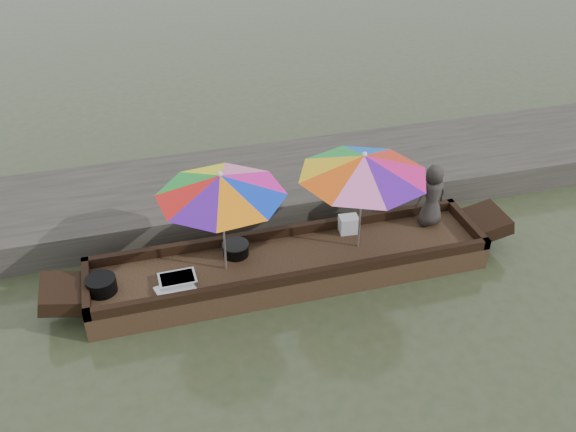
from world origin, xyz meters
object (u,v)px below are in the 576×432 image
object	(u,v)px
charcoal_grill	(236,250)
cooking_pot	(101,285)
vendor	(432,195)
tray_crayfish	(177,280)
supply_bag	(349,224)
boat_hull	(290,267)
umbrella_bow	(223,223)
tray_scallop	(176,290)
umbrella_stern	(361,201)

from	to	relation	value
charcoal_grill	cooking_pot	bearing A→B (deg)	-170.60
charcoal_grill	vendor	world-z (taller)	vendor
tray_crayfish	supply_bag	size ratio (longest dim) A/B	1.80
charcoal_grill	vendor	size ratio (longest dim) A/B	0.36
boat_hull	umbrella_bow	distance (m)	1.33
cooking_pot	charcoal_grill	bearing A→B (deg)	9.40
tray_crayfish	charcoal_grill	xyz separation A→B (m)	(0.89, 0.41, 0.04)
tray_scallop	supply_bag	xyz separation A→B (m)	(2.70, 0.71, 0.10)
tray_scallop	umbrella_bow	bearing A→B (deg)	23.20
tray_scallop	umbrella_stern	world-z (taller)	umbrella_stern
vendor	supply_bag	bearing A→B (deg)	-12.54
boat_hull	supply_bag	bearing A→B (deg)	20.71
tray_crayfish	umbrella_stern	bearing A→B (deg)	2.77
tray_crayfish	supply_bag	world-z (taller)	supply_bag
vendor	umbrella_stern	distance (m)	1.32
vendor	umbrella_bow	bearing A→B (deg)	-2.38
tray_scallop	vendor	world-z (taller)	vendor
tray_crayfish	tray_scallop	distance (m)	0.20
charcoal_grill	vendor	distance (m)	3.06
umbrella_stern	tray_crayfish	bearing A→B (deg)	-177.23
charcoal_grill	supply_bag	xyz separation A→B (m)	(1.76, 0.11, 0.04)
charcoal_grill	umbrella_bow	world-z (taller)	umbrella_bow
cooking_pot	umbrella_stern	xyz separation A→B (m)	(3.65, 0.03, 0.67)
supply_bag	umbrella_bow	distance (m)	2.10
supply_bag	vendor	bearing A→B (deg)	-5.40
umbrella_stern	charcoal_grill	bearing A→B (deg)	171.02
tray_crayfish	supply_bag	xyz separation A→B (m)	(2.65, 0.52, 0.09)
tray_crayfish	vendor	world-z (taller)	vendor
charcoal_grill	tray_scallop	bearing A→B (deg)	-147.61
charcoal_grill	supply_bag	size ratio (longest dim) A/B	1.31
supply_bag	cooking_pot	bearing A→B (deg)	-173.39
umbrella_bow	boat_hull	bearing A→B (deg)	0.00
boat_hull	tray_crayfish	distance (m)	1.64
charcoal_grill	supply_bag	world-z (taller)	supply_bag
cooking_pot	supply_bag	size ratio (longest dim) A/B	1.44
tray_scallop	vendor	bearing A→B (deg)	8.43
vendor	charcoal_grill	bearing A→B (deg)	-7.34
vendor	umbrella_bow	distance (m)	3.25
tray_crayfish	vendor	distance (m)	3.97
supply_bag	boat_hull	bearing A→B (deg)	-159.29
boat_hull	tray_crayfish	bearing A→B (deg)	-175.47
supply_bag	umbrella_bow	size ratio (longest dim) A/B	0.16
umbrella_bow	supply_bag	bearing A→B (deg)	11.25
boat_hull	charcoal_grill	bearing A→B (deg)	159.04
umbrella_stern	vendor	bearing A→B (deg)	12.01
boat_hull	umbrella_bow	size ratio (longest dim) A/B	3.31
cooking_pot	umbrella_bow	xyz separation A→B (m)	(1.69, 0.03, 0.67)
boat_hull	umbrella_stern	xyz separation A→B (m)	(1.04, 0.00, 0.95)
boat_hull	tray_scallop	distance (m)	1.72
boat_hull	supply_bag	distance (m)	1.14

